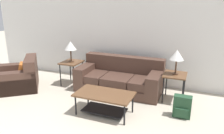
% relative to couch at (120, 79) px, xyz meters
% --- Properties ---
extents(wall_back, '(8.83, 0.06, 2.60)m').
position_rel_couch_xyz_m(wall_back, '(0.00, 0.67, 1.01)').
color(wall_back, white).
rests_on(wall_back, ground_plane).
extents(couch, '(2.09, 0.96, 0.82)m').
position_rel_couch_xyz_m(couch, '(0.00, 0.00, 0.00)').
color(couch, '#4C3328').
rests_on(couch, ground_plane).
extents(armchair, '(1.40, 1.41, 0.80)m').
position_rel_couch_xyz_m(armchair, '(-2.43, -0.87, -0.01)').
color(armchair, '#4C3328').
rests_on(armchair, ground_plane).
extents(coffee_table, '(1.14, 0.63, 0.44)m').
position_rel_couch_xyz_m(coffee_table, '(0.14, -1.26, 0.03)').
color(coffee_table, brown).
rests_on(coffee_table, ground_plane).
extents(side_table_left, '(0.49, 0.56, 0.62)m').
position_rel_couch_xyz_m(side_table_left, '(-1.34, -0.10, 0.27)').
color(side_table_left, brown).
rests_on(side_table_left, ground_plane).
extents(side_table_right, '(0.49, 0.56, 0.62)m').
position_rel_couch_xyz_m(side_table_right, '(1.34, -0.10, 0.27)').
color(side_table_right, brown).
rests_on(side_table_right, ground_plane).
extents(table_lamp_left, '(0.30, 0.30, 0.55)m').
position_rel_couch_xyz_m(table_lamp_left, '(-1.34, -0.10, 0.76)').
color(table_lamp_left, '#472D1E').
rests_on(table_lamp_left, side_table_left).
extents(table_lamp_right, '(0.30, 0.30, 0.55)m').
position_rel_couch_xyz_m(table_lamp_right, '(1.34, -0.10, 0.76)').
color(table_lamp_right, '#472D1E').
rests_on(table_lamp_right, side_table_right).
extents(backpack, '(0.34, 0.25, 0.44)m').
position_rel_couch_xyz_m(backpack, '(1.59, -0.81, -0.08)').
color(backpack, '#23472D').
rests_on(backpack, ground_plane).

